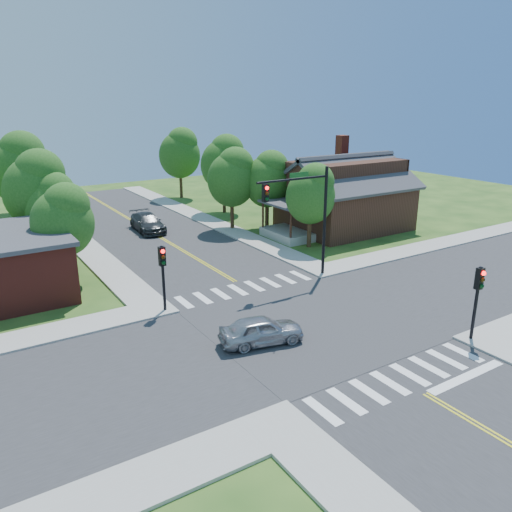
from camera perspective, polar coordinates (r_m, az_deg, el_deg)
ground at (r=26.29m, az=5.99°, el=-7.88°), size 100.00×100.00×0.00m
road_ns at (r=26.28m, az=5.99°, el=-7.84°), size 10.00×90.00×0.04m
road_ew at (r=26.28m, az=5.99°, el=-7.83°), size 90.00×10.00×0.04m
intersection_patch at (r=26.29m, az=5.99°, el=-7.88°), size 10.20×10.20×0.06m
sidewalk_ne at (r=47.39m, az=9.20°, el=3.74°), size 40.00×40.00×0.14m
crosswalk_north at (r=30.93m, az=-1.14°, el=-3.66°), size 8.85×2.00×0.01m
crosswalk_south at (r=22.36m, az=16.14°, el=-13.32°), size 8.85×2.00×0.01m
centerline at (r=26.27m, az=5.99°, el=-7.79°), size 0.30×90.00×0.01m
stop_bar at (r=23.45m, az=22.92°, el=-12.67°), size 4.60×0.45×0.09m
signal_mast_ne at (r=31.22m, az=5.57°, el=5.67°), size 5.30×0.42×7.20m
signal_pole_se at (r=25.71m, az=24.05°, el=-3.56°), size 0.34×0.42×3.80m
signal_pole_nw at (r=27.17m, az=-10.61°, el=-1.17°), size 0.34×0.42×3.80m
house_ne at (r=45.10m, az=10.05°, el=7.23°), size 13.05×8.80×7.11m
tree_e_a at (r=38.75m, az=6.40°, el=7.21°), size 3.89×3.70×6.62m
tree_e_b at (r=44.09m, az=1.42°, el=8.92°), size 4.12×3.92×7.01m
tree_e_c at (r=50.80m, az=-3.63°, el=10.73°), size 4.65×4.42×7.91m
tree_e_d at (r=59.17m, az=-8.64°, el=11.68°), size 4.78×4.54×8.12m
tree_w_a at (r=32.78m, az=-21.11°, el=4.02°), size 3.80×3.61×6.45m
tree_w_b at (r=38.98m, az=-23.65°, el=7.21°), size 4.67×4.44×7.94m
tree_w_c at (r=47.30m, az=-25.30°, el=9.23°), size 5.12×4.87×8.71m
tree_w_d at (r=55.94m, az=-26.31°, el=9.09°), size 4.21×4.00×7.15m
tree_house at (r=43.91m, az=-2.68°, el=9.12°), size 4.29×4.08×7.30m
tree_bldg at (r=38.02m, az=-22.24°, el=5.61°), size 3.78×3.59×6.43m
car_silver at (r=24.01m, az=0.62°, el=-8.55°), size 3.39×4.75×1.37m
car_dgrey at (r=44.91m, az=-12.29°, el=3.70°), size 2.81×5.52×1.52m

